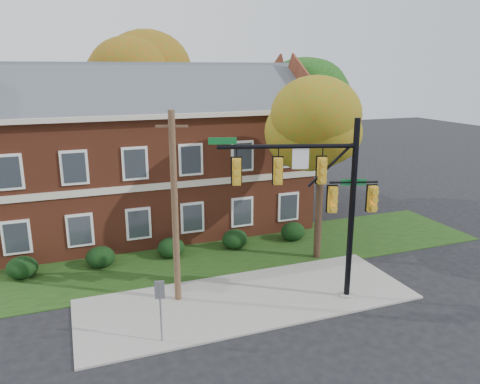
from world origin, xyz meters
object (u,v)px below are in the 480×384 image
object	(u,v)px
hedge_far_right	(293,231)
tree_far_rear	(145,77)
tree_near_right	(328,128)
sign_post	(160,301)
hedge_right	(235,239)
tree_right_rear	(312,89)
hedge_left	(100,257)
hedge_center	(171,248)
utility_pole	(175,209)
apartment_building	(149,146)
hedge_far_left	(22,268)
traffic_signal	(319,191)

from	to	relation	value
hedge_far_right	tree_far_rear	distance (m)	16.51
tree_near_right	sign_post	bearing A→B (deg)	-152.93
hedge_right	tree_right_rear	bearing A→B (deg)	38.02
sign_post	hedge_left	bearing A→B (deg)	115.20
hedge_right	tree_near_right	size ratio (longest dim) A/B	0.16
hedge_center	sign_post	distance (m)	7.91
tree_far_rear	utility_pole	world-z (taller)	tree_far_rear
tree_right_rear	apartment_building	bearing A→B (deg)	-175.67
hedge_far_left	hedge_center	xyz separation A→B (m)	(7.00, 0.00, 0.00)
tree_far_rear	sign_post	distance (m)	22.14
hedge_left	traffic_signal	distance (m)	11.31
utility_pole	hedge_right	bearing A→B (deg)	67.49
tree_far_rear	hedge_right	bearing A→B (deg)	-80.64
hedge_left	utility_pole	distance (m)	6.47
hedge_center	tree_far_rear	distance (m)	15.57
hedge_left	tree_far_rear	size ratio (longest dim) A/B	0.12
hedge_far_left	hedge_left	size ratio (longest dim) A/B	1.00
hedge_center	traffic_signal	distance (m)	9.10
hedge_far_left	tree_right_rear	world-z (taller)	tree_right_rear
utility_pole	hedge_far_right	bearing A→B (deg)	50.89
apartment_building	hedge_right	size ratio (longest dim) A/B	13.43
hedge_right	hedge_center	bearing A→B (deg)	180.00
utility_pole	sign_post	distance (m)	3.94
tree_far_rear	utility_pole	xyz separation A→B (m)	(-2.11, -17.79, -4.82)
hedge_center	utility_pole	world-z (taller)	utility_pole
hedge_left	tree_right_rear	distance (m)	17.74
apartment_building	hedge_far_left	world-z (taller)	apartment_building
sign_post	tree_right_rear	bearing A→B (deg)	59.93
tree_near_right	hedge_far_right	bearing A→B (deg)	94.52
tree_near_right	tree_right_rear	world-z (taller)	tree_right_rear
apartment_building	tree_near_right	size ratio (longest dim) A/B	2.19
hedge_right	hedge_far_right	world-z (taller)	same
hedge_far_right	utility_pole	bearing A→B (deg)	-148.81
hedge_far_left	traffic_signal	distance (m)	14.05
tree_far_rear	traffic_signal	bearing A→B (deg)	-80.32
hedge_far_left	traffic_signal	world-z (taller)	traffic_signal
hedge_left	utility_pole	xyz separation A→B (m)	(2.74, -4.70, 3.50)
hedge_center	hedge_far_right	size ratio (longest dim) A/B	1.00
hedge_far_right	hedge_left	bearing A→B (deg)	180.00
apartment_building	tree_far_rear	size ratio (longest dim) A/B	1.63
tree_right_rear	traffic_signal	size ratio (longest dim) A/B	1.40
hedge_far_left	apartment_building	bearing A→B (deg)	36.89
hedge_left	hedge_right	world-z (taller)	same
hedge_far_left	hedge_right	xyz separation A→B (m)	(10.50, 0.00, 0.00)
hedge_far_left	tree_near_right	xyz separation A→B (m)	(14.22, -2.83, 6.14)
hedge_center	tree_far_rear	xyz separation A→B (m)	(1.34, 13.09, 8.32)
apartment_building	tree_near_right	bearing A→B (deg)	-48.23
hedge_far_right	utility_pole	distance (m)	9.73
hedge_right	hedge_far_left	bearing A→B (deg)	180.00
hedge_far_right	tree_far_rear	world-z (taller)	tree_far_rear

